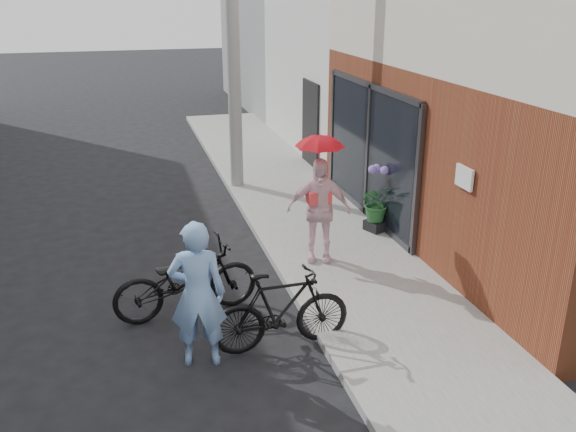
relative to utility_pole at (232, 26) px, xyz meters
name	(u,v)px	position (x,y,z in m)	size (l,w,h in m)	color
ground	(242,334)	(-1.10, -6.00, -3.50)	(80.00, 80.00, 0.00)	black
sidewalk	(341,252)	(1.00, -4.00, -3.44)	(2.20, 24.00, 0.12)	gray
curb	(275,260)	(-0.16, -4.00, -3.44)	(0.12, 24.00, 0.12)	#9E9E99
plaster_building	(432,16)	(6.10, 3.00, 0.00)	(8.00, 6.00, 7.00)	silver
east_building_far	(343,8)	(6.10, 10.00, 0.00)	(8.00, 8.00, 7.00)	gray
utility_pole	(232,26)	(0.00, 0.00, 0.00)	(0.28, 0.28, 7.00)	#9E9E99
officer	(198,294)	(-1.70, -6.47, -2.59)	(0.66, 0.44, 1.82)	#7EA8E0
bike_left	(186,280)	(-1.72, -5.28, -2.98)	(0.69, 1.98, 1.04)	black
bike_right	(281,310)	(-0.69, -6.43, -2.97)	(0.49, 1.75, 1.05)	black
kimono_woman	(318,210)	(0.49, -4.27, -2.54)	(0.99, 0.41, 1.68)	white
parasol	(320,138)	(0.49, -4.27, -1.38)	(0.72, 0.72, 0.64)	red
planter	(376,225)	(1.90, -3.35, -3.29)	(0.34, 0.34, 0.18)	black
potted_plant	(377,203)	(1.90, -3.35, -2.86)	(0.61, 0.53, 0.68)	#255D2A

